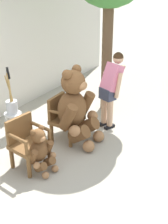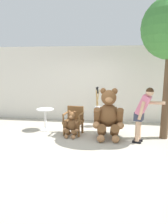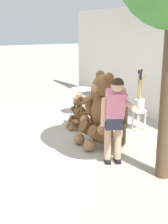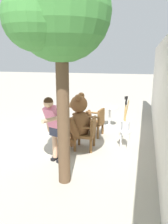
# 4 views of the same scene
# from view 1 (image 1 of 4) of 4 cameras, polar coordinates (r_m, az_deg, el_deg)

# --- Properties ---
(ground_plane) EXTENTS (60.00, 60.00, 0.00)m
(ground_plane) POSITION_cam_1_polar(r_m,az_deg,el_deg) (5.54, -1.79, -8.69)
(ground_plane) COLOR #A8A091
(wooden_chair_left) EXTENTS (0.62, 0.58, 0.86)m
(wooden_chair_left) POSITION_cam_1_polar(r_m,az_deg,el_deg) (5.25, -10.38, -5.30)
(wooden_chair_left) COLOR brown
(wooden_chair_left) RESTS_ON ground
(wooden_chair_right) EXTENTS (0.59, 0.55, 0.86)m
(wooden_chair_right) POSITION_cam_1_polar(r_m,az_deg,el_deg) (5.97, -3.64, -0.86)
(wooden_chair_right) COLOR brown
(wooden_chair_right) RESTS_ON ground
(teddy_bear_large) EXTENTS (0.89, 0.85, 1.48)m
(teddy_bear_large) POSITION_cam_1_polar(r_m,az_deg,el_deg) (5.73, -1.54, 0.89)
(teddy_bear_large) COLOR brown
(teddy_bear_large) RESTS_ON ground
(teddy_bear_small) EXTENTS (0.49, 0.48, 0.80)m
(teddy_bear_small) POSITION_cam_1_polar(r_m,az_deg,el_deg) (5.12, -8.01, -6.95)
(teddy_bear_small) COLOR brown
(teddy_bear_small) RESTS_ON ground
(person_visitor) EXTENTS (0.83, 0.48, 1.55)m
(person_visitor) POSITION_cam_1_polar(r_m,az_deg,el_deg) (6.28, 5.03, 5.03)
(person_visitor) COLOR black
(person_visitor) RESTS_ON ground
(white_stool) EXTENTS (0.34, 0.34, 0.46)m
(white_stool) POSITION_cam_1_polar(r_m,az_deg,el_deg) (6.30, -12.83, -1.06)
(white_stool) COLOR silver
(white_stool) RESTS_ON ground
(brush_bucket) EXTENTS (0.22, 0.22, 0.94)m
(brush_bucket) POSITION_cam_1_polar(r_m,az_deg,el_deg) (6.17, -13.11, 1.49)
(brush_bucket) COLOR silver
(brush_bucket) RESTS_ON white_stool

